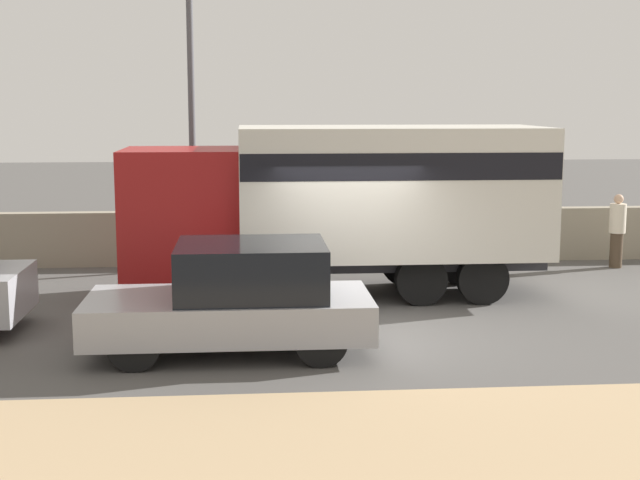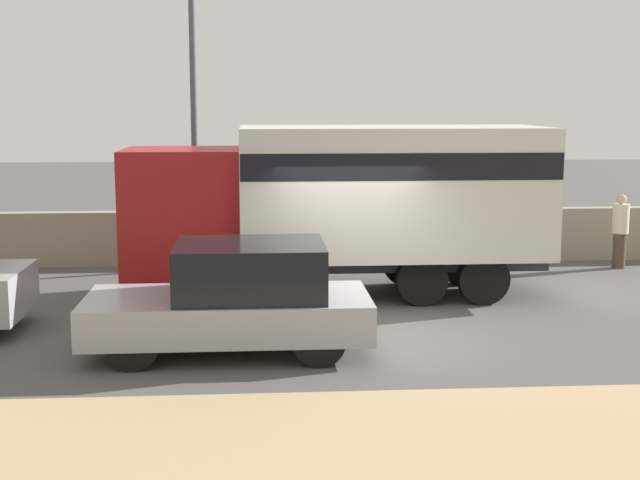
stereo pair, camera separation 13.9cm
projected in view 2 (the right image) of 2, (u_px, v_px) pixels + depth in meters
name	position (u px, v px, depth m)	size (l,w,h in m)	color
ground_plane	(357.00, 331.00, 13.96)	(80.00, 80.00, 0.00)	#514F4C
dirt_shoulder_foreground	(415.00, 458.00, 8.93)	(60.00, 4.12, 0.04)	tan
stone_wall_backdrop	(327.00, 236.00, 19.76)	(60.00, 0.35, 1.19)	gray
street_lamp	(194.00, 97.00, 18.60)	(0.56, 0.28, 6.22)	#4C4C51
box_truck	(351.00, 196.00, 16.24)	(7.60, 2.61, 3.11)	maroon
car_hatchback	(236.00, 299.00, 12.68)	(4.03, 1.86, 1.58)	#9E9EA3
pedestrian	(620.00, 230.00, 19.09)	(0.35, 0.35, 1.59)	#473828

